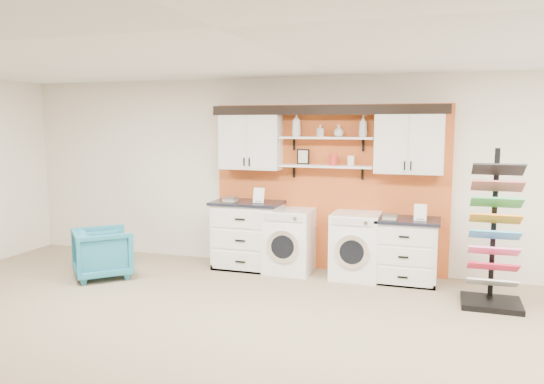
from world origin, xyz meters
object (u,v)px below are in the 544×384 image
(base_cabinet_left, at_px, (248,235))
(dryer, at_px, (356,245))
(sample_rack, at_px, (493,258))
(base_cabinet_right, at_px, (405,250))
(armchair, at_px, (103,253))
(washer, at_px, (289,241))

(base_cabinet_left, distance_m, dryer, 1.60)
(base_cabinet_left, xyz_separation_m, dryer, (1.60, -0.00, -0.04))
(dryer, xyz_separation_m, sample_rack, (1.70, -0.65, 0.11))
(base_cabinet_right, relative_size, armchair, 1.18)
(washer, xyz_separation_m, sample_rack, (2.66, -0.65, 0.11))
(base_cabinet_right, bearing_deg, base_cabinet_left, -180.00)
(base_cabinet_right, bearing_deg, armchair, -165.30)
(washer, relative_size, dryer, 1.00)
(base_cabinet_left, height_order, dryer, base_cabinet_left)
(base_cabinet_right, bearing_deg, washer, -179.88)
(washer, distance_m, sample_rack, 2.74)
(base_cabinet_left, relative_size, armchair, 1.36)
(washer, distance_m, armchair, 2.63)
(base_cabinet_right, distance_m, armchair, 4.16)
(base_cabinet_left, height_order, armchair, base_cabinet_left)
(base_cabinet_left, distance_m, armchair, 2.06)
(sample_rack, height_order, armchair, sample_rack)
(armchair, bearing_deg, washer, -109.68)
(washer, height_order, sample_rack, sample_rack)
(base_cabinet_left, bearing_deg, dryer, -0.12)
(armchair, bearing_deg, base_cabinet_right, -118.62)
(base_cabinet_right, height_order, armchair, base_cabinet_right)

